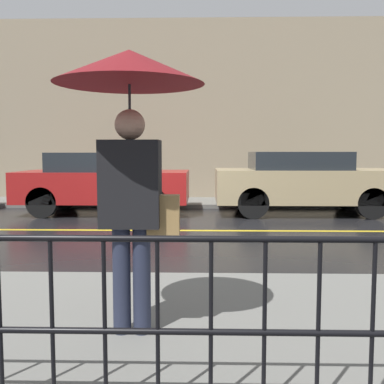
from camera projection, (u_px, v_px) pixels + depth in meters
ground_plane at (168, 231)px, 8.52m from camera, size 80.00×80.00×0.00m
sidewalk_near at (121, 326)px, 3.68m from camera, size 28.00×2.95×0.10m
sidewalk_far at (180, 202)px, 12.87m from camera, size 28.00×1.99×0.10m
lane_marking at (168, 230)px, 8.52m from camera, size 25.20×0.12×0.01m
building_storefront at (182, 111)px, 13.78m from camera, size 28.00×0.30×5.50m
railing_foreground at (78, 301)px, 2.41m from camera, size 12.00×0.04×0.94m
pedestrian at (130, 108)px, 3.29m from camera, size 1.10×1.10×2.12m
car_red at (104, 182)px, 10.92m from camera, size 4.04×1.89×1.48m
car_tan at (303, 181)px, 10.80m from camera, size 4.26×1.88×1.49m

